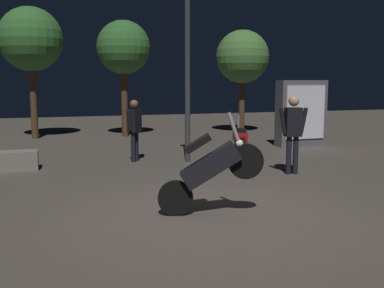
% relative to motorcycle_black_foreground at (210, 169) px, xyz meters
% --- Properties ---
extents(ground_plane, '(40.00, 40.00, 0.00)m').
position_rel_motorcycle_black_foreground_xyz_m(ground_plane, '(0.07, 0.11, -0.74)').
color(ground_plane, '#4C443D').
extents(motorcycle_black_foreground, '(1.63, 0.53, 1.63)m').
position_rel_motorcycle_black_foreground_xyz_m(motorcycle_black_foreground, '(0.00, 0.00, 0.00)').
color(motorcycle_black_foreground, black).
rests_on(motorcycle_black_foreground, ground_plane).
extents(motorcycle_red_parked_left, '(0.53, 1.63, 1.11)m').
position_rel_motorcycle_black_foreground_xyz_m(motorcycle_red_parked_left, '(2.75, 5.31, -0.31)').
color(motorcycle_red_parked_left, black).
rests_on(motorcycle_red_parked_left, ground_plane).
extents(person_rider_beside, '(0.67, 0.30, 1.77)m').
position_rel_motorcycle_black_foreground_xyz_m(person_rider_beside, '(2.80, 2.42, 0.32)').
color(person_rider_beside, black).
rests_on(person_rider_beside, ground_plane).
extents(person_bystander_far, '(0.49, 0.56, 1.61)m').
position_rel_motorcycle_black_foreground_xyz_m(person_bystander_far, '(-0.33, 5.03, 0.21)').
color(person_bystander_far, black).
rests_on(person_bystander_far, ground_plane).
extents(streetlamp_near, '(0.36, 0.36, 4.52)m').
position_rel_motorcycle_black_foreground_xyz_m(streetlamp_near, '(0.98, 4.60, 2.16)').
color(streetlamp_near, '#38383D').
rests_on(streetlamp_near, ground_plane).
extents(tree_left_bg, '(1.96, 1.96, 4.27)m').
position_rel_motorcycle_black_foreground_xyz_m(tree_left_bg, '(0.21, 10.33, 2.51)').
color(tree_left_bg, '#4C331E').
rests_on(tree_left_bg, ground_plane).
extents(tree_center_bg, '(2.07, 2.07, 4.04)m').
position_rel_motorcycle_black_foreground_xyz_m(tree_center_bg, '(4.83, 10.10, 2.23)').
color(tree_center_bg, '#4C331E').
rests_on(tree_center_bg, ground_plane).
extents(tree_right_bg, '(2.25, 2.25, 4.66)m').
position_rel_motorcycle_black_foreground_xyz_m(tree_right_bg, '(-3.01, 10.68, 2.76)').
color(tree_right_bg, '#4C331E').
rests_on(tree_right_bg, ground_plane).
extents(kiosk_billboard, '(1.61, 0.56, 2.10)m').
position_rel_motorcycle_black_foreground_xyz_m(kiosk_billboard, '(5.25, 6.26, 0.31)').
color(kiosk_billboard, '#595960').
rests_on(kiosk_billboard, ground_plane).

